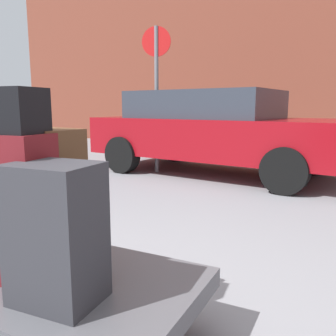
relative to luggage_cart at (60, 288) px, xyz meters
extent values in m
cube|color=#4C4C51|center=(0.00, 0.00, 0.02)|extent=(1.36, 0.86, 0.10)
cylinder|color=black|center=(0.46, 0.29, -0.15)|extent=(0.24, 0.06, 0.24)
cylinder|color=black|center=(-0.46, 0.29, -0.15)|extent=(0.24, 0.06, 0.24)
cube|color=maroon|center=(-0.14, -0.09, 0.42)|extent=(0.35, 0.26, 0.70)
cube|color=#51331E|center=(-0.18, 0.12, 0.42)|extent=(0.46, 0.31, 0.71)
cube|color=#2D2D33|center=(0.16, -0.17, 0.36)|extent=(0.37, 0.29, 0.59)
cube|color=black|center=(-0.14, -0.09, 0.87)|extent=(0.30, 0.22, 0.20)
cube|color=maroon|center=(-0.78, 4.66, 0.37)|extent=(4.50, 2.35, 0.64)
cube|color=#2D333D|center=(-1.03, 4.70, 0.92)|extent=(2.59, 1.89, 0.46)
cylinder|color=black|center=(0.74, 5.32, 0.05)|extent=(0.66, 0.30, 0.64)
cylinder|color=black|center=(0.52, 3.63, 0.05)|extent=(0.66, 0.30, 0.64)
cylinder|color=black|center=(-2.07, 5.69, 0.05)|extent=(0.66, 0.30, 0.64)
cylinder|color=black|center=(-2.30, 4.01, 0.05)|extent=(0.66, 0.30, 0.64)
cylinder|color=slate|center=(-1.79, 4.35, 0.97)|extent=(0.07, 0.07, 2.49)
cylinder|color=red|center=(-1.79, 4.35, 1.97)|extent=(0.49, 0.15, 0.50)
camera|label=1|loc=(1.21, -1.23, 0.88)|focal=38.34mm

